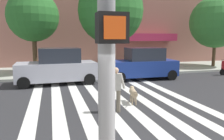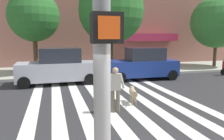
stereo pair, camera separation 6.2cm
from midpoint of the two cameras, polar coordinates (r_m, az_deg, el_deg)
ground_plane at (r=9.08m, az=-4.43°, el=-8.77°), size 160.00×160.00×0.00m
sidewalk_far at (r=17.72m, az=-9.90°, el=-0.23°), size 80.00×6.00×0.15m
crosswalk_stripes at (r=9.26m, az=0.41°, el=-8.39°), size 6.75×11.24×0.01m
parked_car_behind_first at (r=13.23m, az=-13.81°, el=0.77°), size 4.55×2.16×2.09m
parked_car_third_in_line at (r=14.40m, az=8.15°, el=1.44°), size 4.44×1.98×2.05m
street_tree_nearest at (r=16.75m, az=-19.59°, el=13.05°), size 3.59×3.59×5.85m
street_tree_middle at (r=16.56m, az=-0.10°, el=15.11°), size 4.79×4.79×6.88m
street_tree_further at (r=21.86m, az=25.74°, el=11.18°), size 4.56×4.56×6.21m
pedestrian_dog_walker at (r=7.85m, az=1.09°, el=-4.47°), size 0.71×0.32×1.64m
dog_on_leash at (r=9.08m, az=5.68°, el=-5.88°), size 0.40×1.04×0.65m
pedestrian_bystander at (r=18.03m, az=13.19°, el=3.02°), size 0.37×0.69×1.64m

